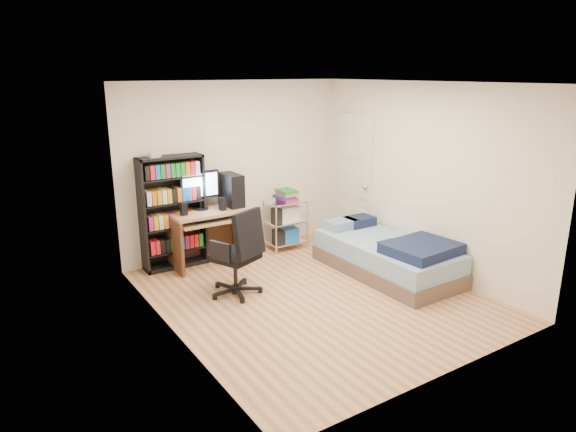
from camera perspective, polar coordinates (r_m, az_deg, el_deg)
room at (r=5.89m, az=3.07°, el=2.32°), size 3.58×4.08×2.58m
media_shelf at (r=7.11m, az=-12.69°, el=0.53°), size 0.87×0.29×1.61m
computer_desk at (r=7.22m, az=-8.31°, el=0.28°), size 1.04×0.60×1.31m
office_chair at (r=6.23m, az=-5.55°, el=-5.72°), size 0.84×0.84×1.07m
wire_cart at (r=7.73m, az=-0.27°, el=0.63°), size 0.58×0.43×0.91m
bed at (r=6.97m, az=11.03°, el=-4.36°), size 1.00×2.00×0.57m
door at (r=8.02m, az=7.39°, el=4.03°), size 0.12×0.80×2.00m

